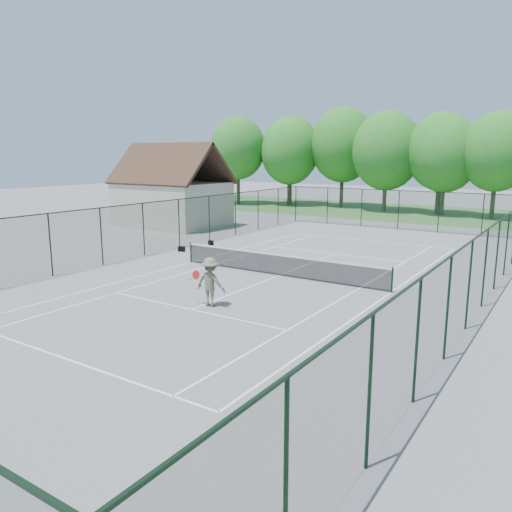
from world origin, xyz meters
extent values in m
plane|color=gray|center=(0.00, 0.00, 0.00)|extent=(140.00, 140.00, 0.00)
cube|color=#467737|center=(0.00, 30.00, 0.01)|extent=(80.00, 16.00, 0.01)
cube|color=white|center=(0.00, 11.88, 0.00)|extent=(10.97, 0.08, 0.01)
cube|color=white|center=(0.00, -11.88, 0.00)|extent=(10.97, 0.08, 0.01)
cube|color=white|center=(0.00, 6.40, 0.00)|extent=(8.23, 0.08, 0.01)
cube|color=white|center=(0.00, -6.40, 0.00)|extent=(8.23, 0.08, 0.01)
cube|color=white|center=(5.49, 0.00, 0.00)|extent=(0.08, 23.77, 0.01)
cube|color=white|center=(-5.49, 0.00, 0.00)|extent=(0.08, 23.77, 0.01)
cube|color=white|center=(4.12, 0.00, 0.00)|extent=(0.08, 23.77, 0.01)
cube|color=white|center=(-4.12, 0.00, 0.00)|extent=(0.08, 23.77, 0.01)
cube|color=white|center=(0.00, 0.00, 0.00)|extent=(0.08, 12.80, 0.01)
cylinder|color=black|center=(-5.50, 0.00, 0.55)|extent=(0.08, 0.08, 1.10)
cylinder|color=black|center=(5.50, 0.00, 0.55)|extent=(0.08, 0.08, 1.10)
cube|color=black|center=(0.00, 0.00, 0.50)|extent=(11.00, 0.02, 0.96)
cube|color=white|center=(0.00, 0.00, 1.00)|extent=(11.00, 0.05, 0.07)
cube|color=#18371E|center=(0.00, 18.00, 1.50)|extent=(18.00, 0.02, 3.00)
cube|color=#18371E|center=(9.00, 0.00, 1.50)|extent=(0.02, 36.00, 3.00)
cube|color=#18371E|center=(-9.00, 0.00, 1.50)|extent=(0.02, 36.00, 3.00)
cube|color=black|center=(0.00, 18.00, 3.00)|extent=(18.00, 0.05, 0.05)
cube|color=black|center=(9.00, 0.00, 3.00)|extent=(0.05, 36.00, 0.05)
cube|color=black|center=(-9.00, 0.00, 3.00)|extent=(0.05, 36.00, 0.05)
cube|color=beige|center=(-16.00, 10.00, 1.75)|extent=(8.00, 6.00, 3.50)
cube|color=#452E1F|center=(-16.00, 11.50, 5.00)|extent=(8.60, 3.27, 3.27)
cube|color=#452E1F|center=(-16.00, 8.50, 5.00)|extent=(8.60, 3.27, 3.27)
cylinder|color=#453525|center=(-16.50, 30.00, 2.10)|extent=(0.40, 0.40, 4.20)
ellipsoid|color=#308728|center=(-16.50, 30.00, 6.00)|extent=(6.40, 6.40, 7.40)
cylinder|color=#453525|center=(0.00, 30.00, 2.10)|extent=(0.40, 0.40, 4.20)
ellipsoid|color=#308728|center=(0.00, 30.00, 6.00)|extent=(6.40, 6.40, 7.40)
cube|color=black|center=(-7.98, 2.03, 0.16)|extent=(0.44, 0.33, 0.31)
cube|color=black|center=(-7.87, 4.70, 0.14)|extent=(0.43, 0.35, 0.29)
imported|color=#646749|center=(0.32, -5.63, 0.94)|extent=(1.26, 0.78, 1.88)
sphere|color=#CFF842|center=(1.33, -5.23, 0.96)|extent=(0.07, 0.07, 0.07)
camera|label=1|loc=(11.83, -20.02, 5.69)|focal=35.00mm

